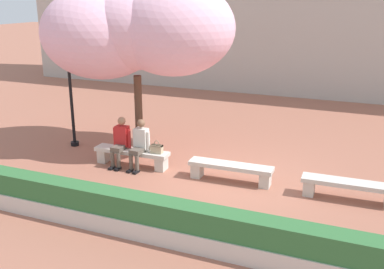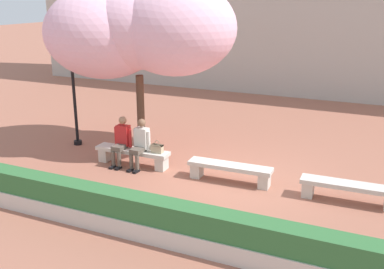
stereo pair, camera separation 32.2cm
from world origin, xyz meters
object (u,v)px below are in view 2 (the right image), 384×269
(person_seated_left, at_px, (122,139))
(lamp_post_with_banner, at_px, (71,57))
(cherry_tree_main, at_px, (137,30))
(stone_bench_center, at_px, (349,189))
(stone_bench_near_west, at_px, (230,170))
(handbag, at_px, (157,148))
(person_seated_right, at_px, (140,142))
(stone_bench_west_end, at_px, (133,154))

(person_seated_left, xyz_separation_m, lamp_post_with_banner, (-2.12, 0.83, 1.93))
(lamp_post_with_banner, bearing_deg, cherry_tree_main, 13.96)
(stone_bench_center, relative_size, lamp_post_with_banner, 0.47)
(stone_bench_near_west, distance_m, stone_bench_center, 2.72)
(stone_bench_near_west, xyz_separation_m, person_seated_left, (-3.00, -0.05, 0.39))
(handbag, bearing_deg, person_seated_right, -171.89)
(person_seated_left, bearing_deg, cherry_tree_main, 99.06)
(stone_bench_west_end, relative_size, person_seated_right, 1.59)
(person_seated_right, bearing_deg, lamp_post_with_banner, 162.72)
(stone_bench_near_west, xyz_separation_m, handbag, (-1.98, 0.01, 0.27))
(handbag, bearing_deg, stone_bench_west_end, -179.13)
(stone_bench_center, relative_size, handbag, 6.05)
(stone_bench_near_west, height_order, handbag, handbag)
(person_seated_left, height_order, lamp_post_with_banner, lamp_post_with_banner)
(person_seated_right, bearing_deg, handbag, 8.11)
(person_seated_left, distance_m, lamp_post_with_banner, 2.98)
(stone_bench_west_end, relative_size, stone_bench_center, 1.00)
(stone_bench_near_west, relative_size, person_seated_right, 1.59)
(stone_bench_west_end, xyz_separation_m, lamp_post_with_banner, (-2.40, 0.78, 2.31))
(stone_bench_west_end, relative_size, stone_bench_near_west, 1.00)
(person_seated_right, bearing_deg, person_seated_left, -179.99)
(stone_bench_center, bearing_deg, cherry_tree_main, 168.04)
(stone_bench_center, relative_size, person_seated_left, 1.59)
(stone_bench_west_end, bearing_deg, stone_bench_center, 0.00)
(stone_bench_center, bearing_deg, person_seated_right, -179.41)
(stone_bench_west_end, height_order, cherry_tree_main, cherry_tree_main)
(stone_bench_near_west, xyz_separation_m, lamp_post_with_banner, (-5.12, 0.78, 2.31))
(stone_bench_center, bearing_deg, lamp_post_with_banner, 174.30)
(stone_bench_west_end, xyz_separation_m, stone_bench_near_west, (2.72, 0.00, 0.00))
(stone_bench_near_west, height_order, cherry_tree_main, cherry_tree_main)
(stone_bench_center, height_order, lamp_post_with_banner, lamp_post_with_banner)
(cherry_tree_main, bearing_deg, person_seated_right, -59.35)
(lamp_post_with_banner, bearing_deg, stone_bench_near_west, -8.68)
(handbag, height_order, lamp_post_with_banner, lamp_post_with_banner)
(person_seated_left, bearing_deg, stone_bench_west_end, 10.66)
(stone_bench_center, relative_size, cherry_tree_main, 0.38)
(stone_bench_near_west, distance_m, person_seated_right, 2.46)
(person_seated_left, xyz_separation_m, handbag, (1.02, 0.06, -0.12))
(cherry_tree_main, xyz_separation_m, lamp_post_with_banner, (-1.91, -0.47, -0.78))
(person_seated_left, height_order, person_seated_right, same)
(stone_bench_west_end, bearing_deg, lamp_post_with_banner, 161.98)
(stone_bench_west_end, relative_size, lamp_post_with_banner, 0.47)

